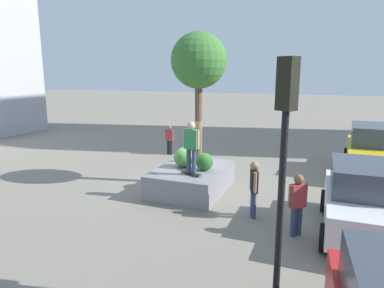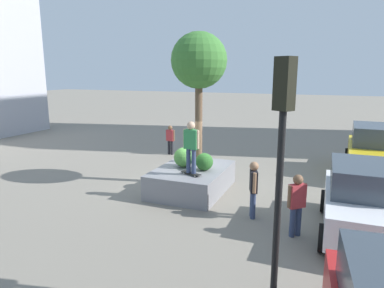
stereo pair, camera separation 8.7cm
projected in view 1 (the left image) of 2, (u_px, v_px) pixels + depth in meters
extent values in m
plane|color=gray|center=(194.00, 186.00, 13.28)|extent=(120.00, 120.00, 0.00)
cube|color=gray|center=(192.00, 179.00, 12.67)|extent=(3.32, 2.40, 0.88)
cylinder|color=brown|center=(199.00, 120.00, 13.03)|extent=(0.28, 0.28, 3.30)
sphere|color=#3D7A33|center=(199.00, 60.00, 12.58)|extent=(2.08, 2.08, 2.08)
sphere|color=#4C8C3D|center=(184.00, 157.00, 12.65)|extent=(0.73, 0.73, 0.73)
sphere|color=#2D6628|center=(204.00, 162.00, 12.22)|extent=(0.63, 0.63, 0.63)
cube|color=black|center=(191.00, 173.00, 11.71)|extent=(0.49, 0.82, 0.02)
sphere|color=beige|center=(184.00, 173.00, 11.83)|extent=(0.06, 0.06, 0.06)
sphere|color=beige|center=(188.00, 172.00, 11.95)|extent=(0.06, 0.06, 0.06)
sphere|color=beige|center=(195.00, 176.00, 11.49)|extent=(0.06, 0.06, 0.06)
sphere|color=beige|center=(198.00, 175.00, 11.61)|extent=(0.06, 0.06, 0.06)
cylinder|color=navy|center=(194.00, 161.00, 11.57)|extent=(0.15, 0.15, 0.84)
cylinder|color=navy|center=(189.00, 161.00, 11.67)|extent=(0.15, 0.15, 0.84)
cube|color=#338C4C|center=(191.00, 139.00, 11.47)|extent=(0.25, 0.50, 0.66)
cylinder|color=#D8AD8C|center=(198.00, 139.00, 11.35)|extent=(0.10, 0.10, 0.62)
cylinder|color=#D8AD8C|center=(185.00, 138.00, 11.58)|extent=(0.10, 0.10, 0.62)
sphere|color=#D8AD8C|center=(191.00, 126.00, 11.37)|extent=(0.27, 0.27, 0.27)
cube|color=gold|center=(371.00, 155.00, 14.66)|extent=(4.61, 2.08, 0.91)
cube|color=#38424C|center=(373.00, 135.00, 14.69)|extent=(2.60, 1.77, 0.82)
cylinder|color=black|center=(346.00, 172.00, 13.83)|extent=(0.78, 0.26, 0.77)
cylinder|color=black|center=(346.00, 156.00, 16.43)|extent=(0.78, 0.26, 0.77)
cube|color=white|center=(360.00, 207.00, 9.20)|extent=(4.15, 1.79, 0.83)
cube|color=#38424C|center=(362.00, 177.00, 9.23)|extent=(2.33, 1.56, 0.74)
cylinder|color=black|center=(324.00, 238.00, 8.38)|extent=(0.70, 0.22, 0.70)
cylinder|color=black|center=(324.00, 201.00, 10.80)|extent=(0.70, 0.22, 0.70)
cylinder|color=black|center=(280.00, 218.00, 5.90)|extent=(0.12, 0.12, 3.71)
cube|color=black|center=(287.00, 84.00, 5.43)|extent=(0.35, 0.36, 0.85)
sphere|color=red|center=(294.00, 68.00, 5.47)|extent=(0.14, 0.14, 0.14)
sphere|color=gold|center=(293.00, 86.00, 5.53)|extent=(0.14, 0.14, 0.14)
sphere|color=green|center=(292.00, 103.00, 5.59)|extent=(0.14, 0.14, 0.14)
cylinder|color=navy|center=(293.00, 222.00, 9.13)|extent=(0.15, 0.15, 0.81)
cylinder|color=navy|center=(299.00, 221.00, 9.20)|extent=(0.15, 0.15, 0.81)
cube|color=#B23338|center=(298.00, 196.00, 9.02)|extent=(0.46, 0.47, 0.64)
cylinder|color=brown|center=(290.00, 196.00, 8.92)|extent=(0.10, 0.10, 0.60)
cylinder|color=brown|center=(305.00, 194.00, 9.10)|extent=(0.10, 0.10, 0.60)
sphere|color=brown|center=(299.00, 179.00, 8.92)|extent=(0.27, 0.27, 0.27)
cylinder|color=navy|center=(254.00, 205.00, 10.24)|extent=(0.15, 0.15, 0.83)
cylinder|color=navy|center=(253.00, 203.00, 10.44)|extent=(0.15, 0.15, 0.83)
cube|color=black|center=(254.00, 181.00, 10.19)|extent=(0.51, 0.33, 0.65)
cylinder|color=#9E7251|center=(255.00, 183.00, 9.95)|extent=(0.10, 0.10, 0.61)
cylinder|color=#9E7251|center=(253.00, 178.00, 10.43)|extent=(0.10, 0.10, 0.61)
sphere|color=#9E7251|center=(255.00, 166.00, 10.10)|extent=(0.27, 0.27, 0.27)
cylinder|color=black|center=(171.00, 148.00, 18.27)|extent=(0.14, 0.14, 0.75)
cylinder|color=black|center=(168.00, 147.00, 18.35)|extent=(0.14, 0.14, 0.75)
cube|color=#B23338|center=(169.00, 135.00, 18.17)|extent=(0.22, 0.44, 0.58)
cylinder|color=brown|center=(173.00, 135.00, 18.07)|extent=(0.09, 0.09, 0.55)
cylinder|color=brown|center=(166.00, 135.00, 18.27)|extent=(0.09, 0.09, 0.55)
sphere|color=brown|center=(169.00, 128.00, 18.09)|extent=(0.24, 0.24, 0.24)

